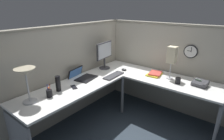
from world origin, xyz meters
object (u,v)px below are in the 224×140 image
Objects in this scene: monitor at (104,53)px; thermos_flask at (58,84)px; desk_lamp_dome at (26,75)px; coffee_mug at (178,81)px; office_phone at (200,84)px; keyboard at (114,75)px; computer_mouse at (124,70)px; desk_lamp_paper at (172,56)px; book_stack at (155,74)px; pen_cup at (49,93)px; laptop at (82,76)px; cell_phone at (74,87)px; wall_clock at (191,51)px.

thermos_flask is at bearing -174.44° from monitor.
coffee_mug is (1.69, -1.25, -0.32)m from desk_lamp_dome.
keyboard is at bearing 111.13° from office_phone.
desk_lamp_dome reaches higher than thermos_flask.
monitor reaches higher than computer_mouse.
desk_lamp_dome reaches higher than keyboard.
desk_lamp_dome is at bearing 149.45° from desk_lamp_paper.
book_stack is 0.58× the size of desk_lamp_paper.
pen_cup is 0.34× the size of desk_lamp_paper.
thermos_flask reaches higher than computer_mouse.
thermos_flask reaches higher than pen_cup.
laptop is 1.96× the size of thermos_flask.
book_stack is 0.44m from desk_lamp_paper.
cell_phone is 0.47× the size of book_stack.
cell_phone is 1.50× the size of coffee_mug.
computer_mouse is 0.34× the size of book_stack.
office_phone is (0.15, -1.28, 0.02)m from computer_mouse.
wall_clock is (1.70, -1.24, 0.31)m from thermos_flask.
desk_lamp_dome is 2.46m from wall_clock.
laptop is at bearing 5.53° from desk_lamp_dome.
office_phone is (1.40, -1.52, -0.07)m from thermos_flask.
monitor is at bearing -0.22° from laptop.
desk_lamp_paper reaches higher than cell_phone.
laptop is at bearing 126.73° from desk_lamp_paper.
computer_mouse is 1.06m from cell_phone.
cell_phone is (-1.05, 0.17, -0.01)m from computer_mouse.
office_phone is 0.73× the size of book_stack.
coffee_mug is 0.57m from wall_clock.
wall_clock reaches higher than coffee_mug.
laptop is at bearing 132.73° from keyboard.
office_phone is at bearing -42.83° from pen_cup.
book_stack is at bearing 74.70° from coffee_mug.
office_phone is at bearing -67.10° from coffee_mug.
desk_lamp_dome is 2.02× the size of thermos_flask.
pen_cup is 0.58× the size of book_stack.
keyboard is 1.95× the size of thermos_flask.
wall_clock is at bearing -32.32° from pen_cup.
keyboard is 0.97× the size of desk_lamp_dome.
desk_lamp_paper reaches higher than book_stack.
desk_lamp_dome is (-0.95, -0.09, 0.34)m from laptop.
coffee_mug is at bearing -83.58° from monitor.
coffee_mug is at bearing 112.90° from office_phone.
book_stack is (0.86, -0.90, -0.00)m from laptop.
office_phone is 0.32m from coffee_mug.
desk_lamp_dome reaches higher than laptop.
coffee_mug is (-0.12, 0.29, 0.01)m from office_phone.
monitor is 1.34m from pen_cup.
monitor is 5.21× the size of coffee_mug.
coffee_mug is at bearing -36.51° from desk_lamp_dome.
coffee_mug is (0.36, -0.96, 0.04)m from keyboard.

